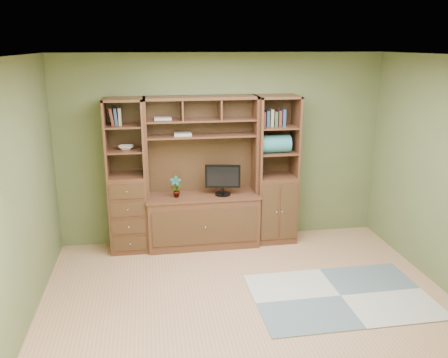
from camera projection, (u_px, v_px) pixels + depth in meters
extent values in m
cube|color=tan|center=(252.00, 309.00, 5.02)|extent=(4.60, 4.10, 0.04)
cube|color=white|center=(256.00, 56.00, 4.31)|extent=(4.60, 4.10, 0.04)
cube|color=#616C41|center=(222.00, 149.00, 6.56)|extent=(4.50, 0.04, 2.60)
cube|color=#616C41|center=(329.00, 294.00, 2.77)|extent=(4.50, 0.04, 2.60)
cube|color=#616C41|center=(13.00, 204.00, 4.32)|extent=(0.04, 4.00, 2.60)
cube|color=#522E1C|center=(203.00, 174.00, 6.34)|extent=(1.54, 0.53, 2.05)
cube|color=#522E1C|center=(127.00, 177.00, 6.23)|extent=(0.50, 0.45, 2.05)
cube|color=#522E1C|center=(276.00, 170.00, 6.54)|extent=(0.55, 0.45, 2.05)
cube|color=#929797|center=(341.00, 296.00, 5.27)|extent=(1.96, 1.32, 0.01)
cube|color=black|center=(223.00, 174.00, 6.35)|extent=(0.51, 0.30, 0.58)
imported|color=#A25337|center=(176.00, 187.00, 6.29)|extent=(0.15, 0.10, 0.29)
cube|color=#AE9F94|center=(183.00, 134.00, 6.24)|extent=(0.23, 0.17, 0.04)
imported|color=silver|center=(126.00, 148.00, 6.12)|extent=(0.20, 0.20, 0.05)
cube|color=teal|center=(275.00, 144.00, 6.38)|extent=(0.41, 0.24, 0.24)
cube|color=brown|center=(278.00, 143.00, 6.52)|extent=(0.34, 0.19, 0.19)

